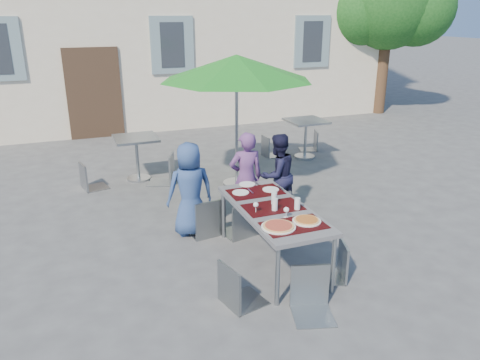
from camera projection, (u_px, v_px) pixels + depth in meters
name	position (u px, v px, depth m)	size (l,w,h in m)	color
ground	(318.00, 262.00, 5.93)	(90.00, 90.00, 0.00)	#454548
tree	(389.00, 2.00, 13.66)	(3.60, 3.00, 4.70)	#48301F
dining_table	(273.00, 211.00, 5.70)	(0.80, 1.85, 0.76)	#454449
pizza_near_left	(278.00, 226.00, 5.13)	(0.38, 0.38, 0.03)	white
pizza_near_right	(307.00, 220.00, 5.28)	(0.32, 0.32, 0.03)	white
glassware	(280.00, 203.00, 5.59)	(0.56, 0.48, 0.15)	silver
place_settings	(253.00, 189.00, 6.25)	(0.67, 0.52, 0.01)	white
child_0	(190.00, 189.00, 6.48)	(0.65, 0.42, 1.34)	navy
child_1	(246.00, 178.00, 6.87)	(0.50, 0.33, 1.38)	#633873
child_2	(277.00, 175.00, 7.12)	(0.63, 0.36, 1.29)	#171632
chair_0	(207.00, 195.00, 6.44)	(0.53, 0.53, 1.04)	gray
chair_1	(241.00, 199.00, 6.43)	(0.51, 0.52, 0.97)	gray
chair_2	(273.00, 187.00, 6.69)	(0.53, 0.54, 1.05)	#94989F
chair_3	(237.00, 260.00, 4.88)	(0.50, 0.50, 0.93)	gray
chair_4	(337.00, 240.00, 5.40)	(0.49, 0.49, 0.87)	gray
chair_5	(313.00, 265.00, 4.77)	(0.52, 0.52, 0.94)	gray
patio_umbrella	(236.00, 69.00, 7.76)	(2.61, 2.61, 2.33)	#B7BBBF
cafe_table_0	(137.00, 149.00, 8.64)	(0.77, 0.77, 0.83)	#B7BBBF
bg_chair_l_0	(87.00, 161.00, 8.19)	(0.49, 0.48, 0.91)	gray
bg_chair_r_0	(165.00, 152.00, 8.47)	(0.59, 0.59, 1.02)	gray
cafe_table_1	(306.00, 130.00, 9.97)	(0.78, 0.78, 0.83)	#B7BBBF
bg_chair_l_1	(269.00, 134.00, 10.09)	(0.40, 0.40, 0.87)	gray
bg_chair_r_1	(312.00, 129.00, 10.58)	(0.47, 0.47, 0.84)	gray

